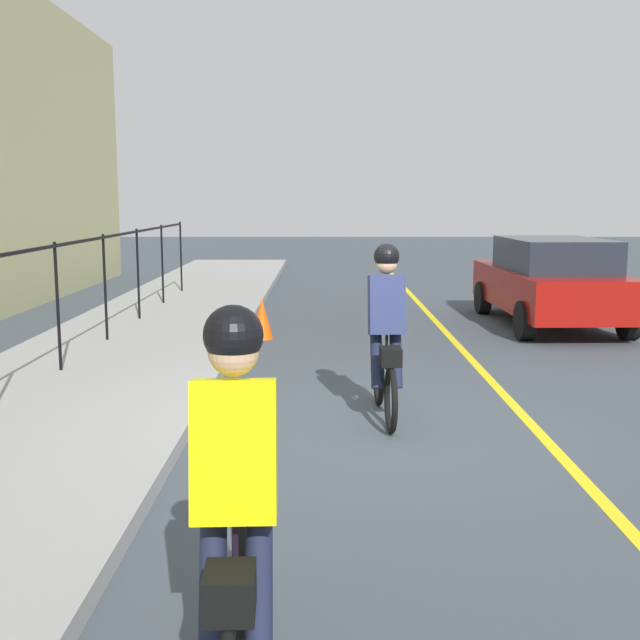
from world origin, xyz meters
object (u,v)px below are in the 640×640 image
Objects in this scene: cyclist_follow at (236,513)px; patrol_sedan at (551,280)px; cyclist_lead at (386,333)px; traffic_cone_near at (262,318)px.

patrol_sedan is at bearing -25.10° from cyclist_follow.
cyclist_follow reaches higher than patrol_sedan.
traffic_cone_near is at bearing 16.57° from cyclist_lead.
patrol_sedan reaches higher than traffic_cone_near.
cyclist_lead reaches higher than traffic_cone_near.
traffic_cone_near is at bearing 103.38° from patrol_sedan.
cyclist_follow is at bearing 165.01° from cyclist_lead.
cyclist_lead is at bearing -161.01° from traffic_cone_near.
patrol_sedan is (10.70, -4.47, -0.09)m from cyclist_follow.
cyclist_lead is 2.69× the size of traffic_cone_near.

